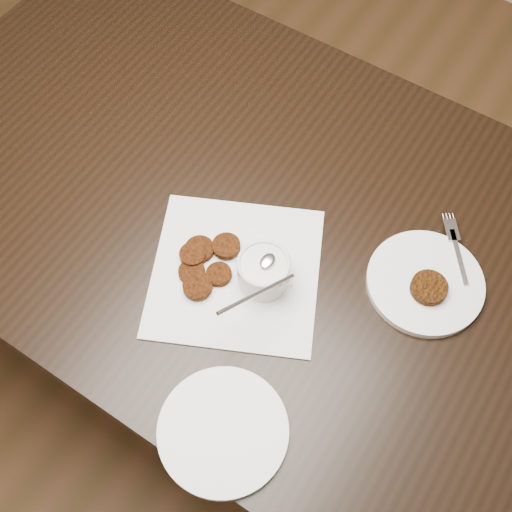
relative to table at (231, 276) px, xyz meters
The scene contains 7 objects.
floor 0.40m from the table, 92.55° to the right, with size 4.00×4.00×0.00m, color #56351D.
table is the anchor object (origin of this frame).
napkin 0.42m from the table, 49.42° to the right, with size 0.31×0.31×0.00m, color white.
sauce_ramekin 0.49m from the table, 35.93° to the right, with size 0.13×0.13×0.13m, color silver, non-canonical shape.
patty_cluster 0.43m from the table, 69.67° to the right, with size 0.18×0.18×0.02m, color #682A0D, non-canonical shape.
plate_with_patty 0.58m from the table, ahead, with size 0.22×0.22×0.03m, color white, non-canonical shape.
plate_empty 0.62m from the table, 55.99° to the right, with size 0.22×0.22×0.02m, color silver.
Camera 1 is at (0.46, -0.44, 1.83)m, focal length 44.68 mm.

